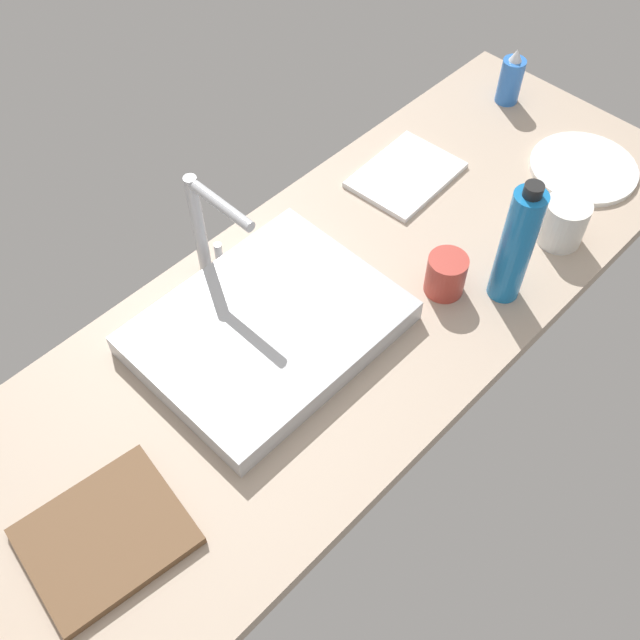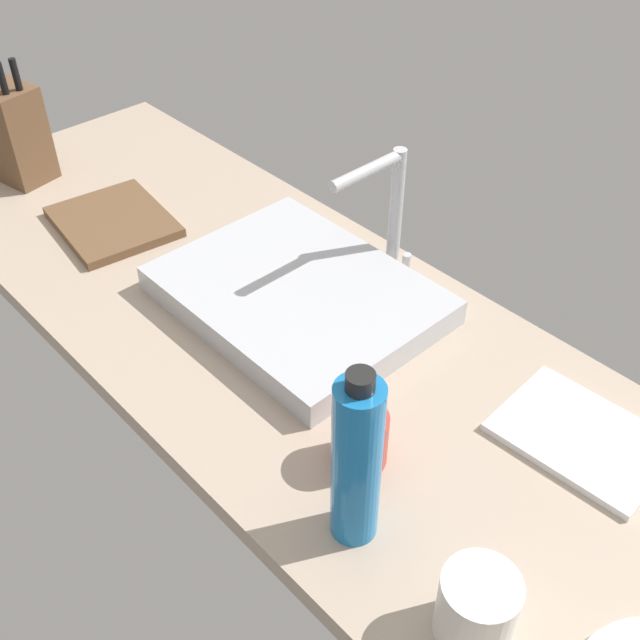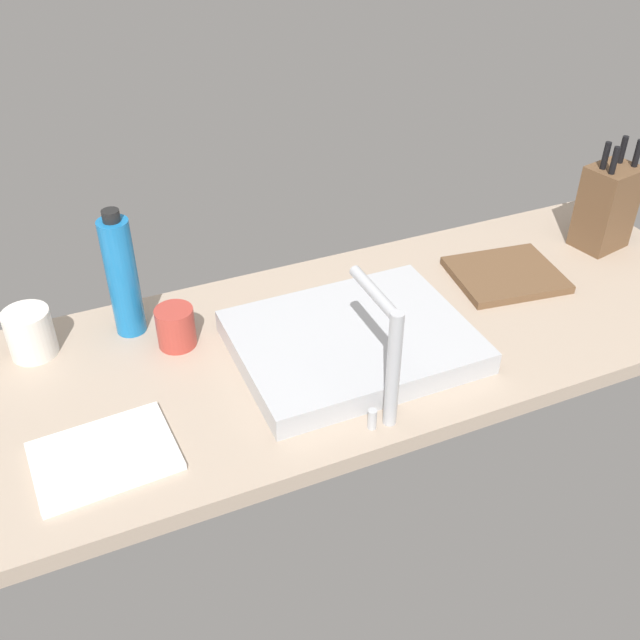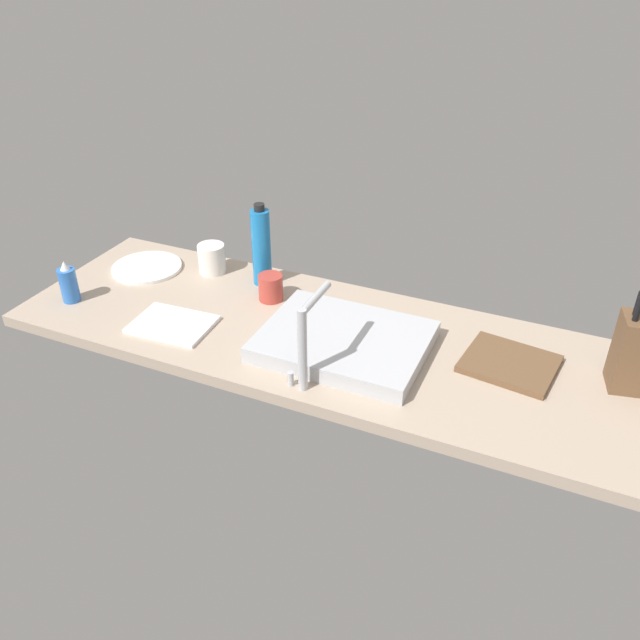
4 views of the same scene
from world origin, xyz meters
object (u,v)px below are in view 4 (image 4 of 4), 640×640
ceramic_cup (212,259)px  dinner_plate (147,267)px  sink_basin (344,341)px  faucet (306,336)px  water_bottle (261,247)px  dish_towel (173,324)px  soap_bottle (69,284)px  knife_block (640,353)px  cutting_board (510,364)px  coffee_mug (271,287)px

ceramic_cup → dinner_plate: bearing=19.5°
sink_basin → faucet: faucet is taller
water_bottle → dish_towel: water_bottle is taller
faucet → dinner_plate: bearing=-24.9°
dish_towel → ceramic_cup: (7.45, -34.00, 4.27)cm
soap_bottle → water_bottle: size_ratio=0.50×
knife_block → cutting_board: size_ratio=1.13×
faucet → coffee_mug: size_ratio=2.81×
knife_block → coffee_mug: size_ratio=3.18×
faucet → coffee_mug: bearing=-50.7°
dinner_plate → ceramic_cup: 23.10cm
ceramic_cup → cutting_board: bearing=172.0°
water_bottle → coffee_mug: water_bottle is taller
dish_towel → ceramic_cup: ceramic_cup is taller
sink_basin → knife_block: bearing=-169.2°
water_bottle → ceramic_cup: water_bottle is taller
knife_block → dish_towel: 125.64cm
cutting_board → sink_basin: bearing=13.2°
knife_block → ceramic_cup: bearing=-16.3°
faucet → cutting_board: bearing=-148.3°
water_bottle → ceramic_cup: 20.66cm
sink_basin → cutting_board: 44.65cm
cutting_board → water_bottle: 83.98cm
sink_basin → knife_block: (-72.98, -13.97, 8.05)cm
sink_basin → water_bottle: (38.43, -24.49, 10.54)cm
faucet → soap_bottle: (84.44, -8.52, -8.52)cm
soap_bottle → coffee_mug: soap_bottle is taller
dinner_plate → dish_towel: (-28.85, 26.43, 0.00)cm
dinner_plate → coffee_mug: coffee_mug is taller
faucet → cutting_board: size_ratio=1.00×
dish_towel → knife_block: bearing=-169.1°
cutting_board → dinner_plate: 122.50cm
cutting_board → dish_towel: cutting_board is taller
water_bottle → dinner_plate: size_ratio=1.17×
coffee_mug → ceramic_cup: ceramic_cup is taller
faucet → ceramic_cup: faucet is taller
water_bottle → cutting_board: bearing=170.1°
sink_basin → faucet: 22.24cm
faucet → knife_block: knife_block is taller
water_bottle → coffee_mug: (-7.44, 8.54, -8.71)cm
sink_basin → faucet: (2.85, 18.44, 12.10)cm
dinner_plate → faucet: bearing=155.1°
cutting_board → dish_towel: 95.55cm
dish_towel → coffee_mug: 32.10cm
knife_block → sink_basin: bearing=-0.9°
knife_block → dish_towel: size_ratio=1.16×
soap_bottle → water_bottle: bearing=-144.9°
faucet → cutting_board: (-46.30, -28.61, -13.54)cm
faucet → dish_towel: 49.94cm
ceramic_cup → faucet: bearing=141.9°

